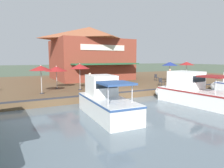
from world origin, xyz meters
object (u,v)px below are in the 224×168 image
(patio_umbrella_mid_patio_left, at_px, (187,63))
(patio_umbrella_mid_patio_right, at_px, (80,66))
(waterfront_restaurant, at_px, (90,53))
(motorboat_second_along, at_px, (103,101))
(cafe_chair_under_first_umbrella, at_px, (156,77))
(person_mid_patio, at_px, (90,80))
(tree_behind_restaurant, at_px, (84,46))
(patio_umbrella_back_row, at_px, (170,64))
(motorboat_mid_row, at_px, (188,92))
(patio_umbrella_far_corner, at_px, (56,69))
(person_near_entrance, at_px, (170,74))
(person_at_quay_edge, at_px, (181,77))
(cafe_chair_beside_entrance, at_px, (161,81))
(patio_umbrella_by_entrance, at_px, (41,68))

(patio_umbrella_mid_patio_left, xyz_separation_m, patio_umbrella_mid_patio_right, (0.62, -14.83, -0.10))
(waterfront_restaurant, bearing_deg, motorboat_second_along, -19.09)
(cafe_chair_under_first_umbrella, xyz_separation_m, person_mid_patio, (4.75, -11.50, 0.60))
(motorboat_second_along, bearing_deg, cafe_chair_under_first_umbrella, 128.00)
(waterfront_restaurant, relative_size, tree_behind_restaurant, 1.56)
(waterfront_restaurant, xyz_separation_m, patio_umbrella_back_row, (8.79, 7.33, -1.53))
(patio_umbrella_back_row, bearing_deg, motorboat_mid_row, -35.31)
(patio_umbrella_far_corner, bearing_deg, person_near_entrance, 82.20)
(waterfront_restaurant, height_order, patio_umbrella_mid_patio_right, waterfront_restaurant)
(patio_umbrella_far_corner, bearing_deg, cafe_chair_under_first_umbrella, 95.25)
(tree_behind_restaurant, bearing_deg, person_at_quay_edge, 14.18)
(cafe_chair_beside_entrance, bearing_deg, motorboat_mid_row, -21.62)
(person_mid_patio, bearing_deg, waterfront_restaurant, 158.26)
(person_mid_patio, xyz_separation_m, motorboat_mid_row, (5.37, 6.18, -0.73))
(patio_umbrella_by_entrance, bearing_deg, tree_behind_restaurant, 149.19)
(patio_umbrella_mid_patio_left, bearing_deg, patio_umbrella_far_corner, -93.97)
(waterfront_restaurant, distance_m, patio_umbrella_far_corner, 10.62)
(person_at_quay_edge, bearing_deg, cafe_chair_under_first_umbrella, 168.35)
(patio_umbrella_far_corner, xyz_separation_m, person_at_quay_edge, (4.12, 12.51, -0.96))
(waterfront_restaurant, relative_size, cafe_chair_beside_entrance, 13.31)
(patio_umbrella_mid_patio_left, bearing_deg, patio_umbrella_by_entrance, -86.38)
(patio_umbrella_mid_patio_right, height_order, cafe_chair_under_first_umbrella, patio_umbrella_mid_patio_right)
(person_mid_patio, bearing_deg, tree_behind_restaurant, 161.57)
(patio_umbrella_far_corner, bearing_deg, waterfront_restaurant, 140.10)
(patio_umbrella_mid_patio_left, relative_size, patio_umbrella_far_corner, 1.16)
(waterfront_restaurant, distance_m, patio_umbrella_back_row, 11.54)
(patio_umbrella_by_entrance, relative_size, person_mid_patio, 1.41)
(patio_umbrella_far_corner, height_order, cafe_chair_beside_entrance, patio_umbrella_far_corner)
(patio_umbrella_mid_patio_left, bearing_deg, tree_behind_restaurant, -150.17)
(patio_umbrella_mid_patio_right, height_order, tree_behind_restaurant, tree_behind_restaurant)
(patio_umbrella_mid_patio_left, xyz_separation_m, cafe_chair_beside_entrance, (2.04, -6.06, -1.85))
(motorboat_mid_row, bearing_deg, waterfront_restaurant, -174.62)
(patio_umbrella_back_row, relative_size, person_near_entrance, 1.51)
(patio_umbrella_far_corner, height_order, patio_umbrella_by_entrance, patio_umbrella_by_entrance)
(waterfront_restaurant, xyz_separation_m, person_mid_patio, (11.52, -4.59, -2.76))
(person_mid_patio, bearing_deg, cafe_chair_beside_entrance, 92.09)
(cafe_chair_under_first_umbrella, relative_size, motorboat_mid_row, 0.12)
(tree_behind_restaurant, bearing_deg, cafe_chair_under_first_umbrella, 24.05)
(patio_umbrella_mid_patio_right, height_order, person_at_quay_edge, patio_umbrella_mid_patio_right)
(patio_umbrella_mid_patio_left, height_order, person_mid_patio, patio_umbrella_mid_patio_left)
(person_near_entrance, bearing_deg, patio_umbrella_mid_patio_left, 100.36)
(cafe_chair_beside_entrance, height_order, person_near_entrance, person_near_entrance)
(patio_umbrella_back_row, xyz_separation_m, patio_umbrella_by_entrance, (1.55, -15.82, -0.15))
(patio_umbrella_far_corner, xyz_separation_m, person_near_entrance, (1.79, 13.10, -0.88))
(cafe_chair_under_first_umbrella, xyz_separation_m, tree_behind_restaurant, (-12.73, -5.68, 4.72))
(person_mid_patio, relative_size, tree_behind_restaurant, 0.23)
(patio_umbrella_far_corner, bearing_deg, tree_behind_restaurant, 150.41)
(waterfront_restaurant, xyz_separation_m, cafe_chair_under_first_umbrella, (6.77, 6.91, -3.35))
(motorboat_mid_row, bearing_deg, person_near_entrance, 145.83)
(patio_umbrella_by_entrance, height_order, person_mid_patio, patio_umbrella_by_entrance)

